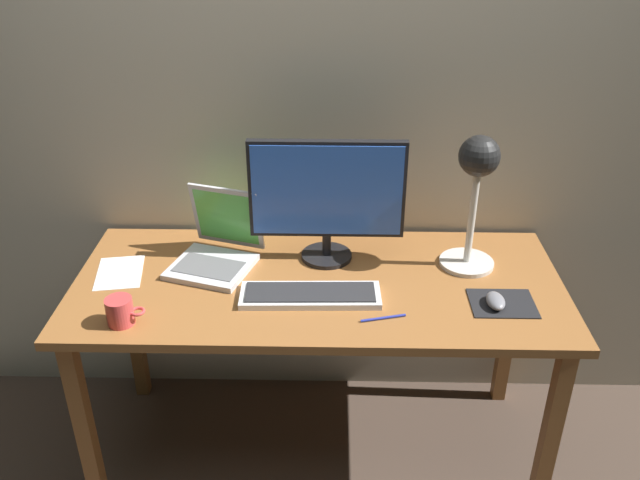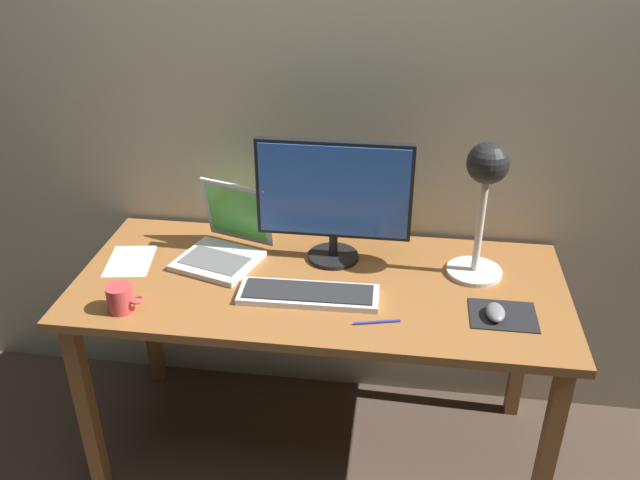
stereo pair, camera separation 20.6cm
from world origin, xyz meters
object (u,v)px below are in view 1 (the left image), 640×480
pen (383,318)px  laptop (219,243)px  coffee_mug (121,311)px  mouse (496,301)px  monitor (327,195)px  desk_lamp (477,179)px  keyboard_main (310,295)px

pen → laptop: bearing=148.3°
coffee_mug → pen: 0.78m
laptop → mouse: size_ratio=3.59×
laptop → mouse: 0.93m
monitor → desk_lamp: 0.49m
keyboard_main → laptop: size_ratio=1.29×
coffee_mug → pen: bearing=2.7°
mouse → laptop: bearing=163.7°
mouse → monitor: bearing=151.3°
mouse → coffee_mug: bearing=-174.3°
monitor → coffee_mug: bearing=-146.4°
monitor → coffee_mug: size_ratio=4.50×
desk_lamp → coffee_mug: (-1.08, -0.36, -0.28)m
monitor → laptop: bearing=-175.9°
keyboard_main → pen: (0.22, -0.11, -0.01)m
desk_lamp → mouse: (0.05, -0.25, -0.30)m
pen → coffee_mug: bearing=-177.3°
monitor → laptop: 0.41m
mouse → coffee_mug: size_ratio=0.83×
pen → keyboard_main: bearing=154.0°
mouse → pen: mouse is taller
mouse → keyboard_main: bearing=176.7°
monitor → pen: size_ratio=3.70×
laptop → pen: 0.64m
laptop → desk_lamp: size_ratio=0.75×
laptop → mouse: laptop is taller
laptop → desk_lamp: bearing=-0.6°
coffee_mug → pen: size_ratio=0.82×
coffee_mug → monitor: bearing=33.6°
coffee_mug → laptop: bearing=57.9°
monitor → pen: (0.17, -0.36, -0.24)m
keyboard_main → mouse: 0.57m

